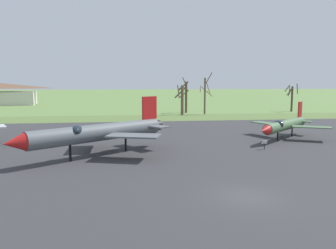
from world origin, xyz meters
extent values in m
plane|color=#607F42|center=(0.00, 0.00, 0.00)|extent=(600.00, 600.00, 0.00)
cube|color=#333335|center=(0.00, 15.15, 0.03)|extent=(96.83, 50.51, 0.05)
cube|color=#566D37|center=(0.00, 46.41, 0.03)|extent=(156.83, 12.00, 0.06)
cylinder|color=#4C6B47|center=(12.37, 19.74, 1.79)|extent=(8.82, 8.24, 1.25)
cone|color=#B21E1E|center=(7.80, 15.55, 1.79)|extent=(1.94, 1.92, 1.15)
cylinder|color=black|center=(16.54, 23.57, 1.79)|extent=(1.10, 1.11, 0.87)
ellipsoid|color=#19232D|center=(10.69, 18.20, 2.13)|extent=(0.97, 1.83, 0.91)
cube|color=#4C6B47|center=(11.17, 22.48, 1.70)|extent=(3.23, 4.72, 0.12)
cube|color=#4C6B47|center=(14.99, 18.32, 1.70)|extent=(4.70, 3.52, 0.12)
cube|color=#B21E1E|center=(16.05, 23.12, 3.44)|extent=(0.99, 0.93, 2.06)
cube|color=#4C6B47|center=(15.27, 23.72, 1.88)|extent=(1.83, 1.85, 0.12)
cube|color=#4C6B47|center=(16.58, 22.29, 1.88)|extent=(1.83, 1.85, 0.12)
cylinder|color=black|center=(10.62, 18.13, 0.58)|extent=(0.17, 0.17, 1.17)
cylinder|color=black|center=(14.13, 21.35, 0.58)|extent=(0.17, 0.17, 1.17)
cylinder|color=black|center=(7.09, 13.80, 0.33)|extent=(0.08, 0.08, 0.66)
cube|color=white|center=(7.09, 13.80, 0.83)|extent=(0.58, 0.24, 0.37)
cylinder|color=#565B60|center=(-9.86, 12.90, 2.33)|extent=(12.22, 9.75, 1.62)
cone|color=red|center=(-16.17, 8.16, 2.33)|extent=(2.26, 2.22, 1.49)
cylinder|color=black|center=(-3.98, 17.32, 2.33)|extent=(1.40, 1.44, 1.14)
ellipsoid|color=#19232D|center=(-11.74, 11.48, 2.77)|extent=(1.07, 2.02, 1.01)
cube|color=#565B60|center=(-10.49, 16.41, 2.21)|extent=(2.48, 4.78, 0.15)
cube|color=#565B60|center=(-6.66, 11.31, 2.21)|extent=(5.26, 3.70, 0.15)
cube|color=red|center=(-4.78, 16.72, 4.36)|extent=(1.67, 1.32, 2.43)
cube|color=#565B60|center=(-5.72, 17.84, 2.45)|extent=(2.58, 2.74, 0.15)
cube|color=#565B60|center=(-3.96, 15.50, 2.45)|extent=(2.58, 2.74, 0.15)
cylinder|color=black|center=(-12.33, 11.04, 0.76)|extent=(0.22, 0.22, 1.52)
cylinder|color=black|center=(-7.39, 14.76, 0.76)|extent=(0.22, 0.22, 1.52)
cylinder|color=brown|center=(5.08, 52.56, 3.13)|extent=(0.63, 0.63, 6.26)
cylinder|color=brown|center=(4.23, 52.53, 5.04)|extent=(0.32, 1.93, 2.82)
cylinder|color=brown|center=(5.47, 53.57, 6.22)|extent=(2.35, 1.17, 2.11)
cylinder|color=brown|center=(4.81, 53.76, 4.73)|extent=(2.68, 0.91, 2.40)
cylinder|color=brown|center=(6.82, 57.32, 3.59)|extent=(0.55, 0.55, 7.18)
cylinder|color=brown|center=(6.37, 56.54, 5.73)|extent=(1.76, 1.11, 1.39)
cylinder|color=brown|center=(5.88, 57.24, 5.12)|extent=(0.45, 2.09, 2.19)
cylinder|color=brown|center=(6.46, 58.41, 4.27)|extent=(2.41, 1.01, 1.77)
cylinder|color=brown|center=(6.32, 57.02, 7.28)|extent=(0.87, 1.26, 1.82)
cylinder|color=brown|center=(10.11, 52.64, 4.00)|extent=(0.40, 0.40, 7.99)
cylinder|color=brown|center=(10.22, 51.38, 5.05)|extent=(2.64, 0.38, 2.18)
cylinder|color=brown|center=(10.66, 52.09, 5.92)|extent=(1.30, 1.29, 2.53)
cylinder|color=brown|center=(11.02, 53.17, 7.83)|extent=(1.27, 2.03, 2.68)
cylinder|color=brown|center=(9.15, 52.87, 5.58)|extent=(0.63, 2.03, 1.49)
cylinder|color=#42382D|center=(32.72, 57.12, 3.02)|extent=(0.47, 0.47, 6.03)
cylinder|color=#42382D|center=(31.91, 58.07, 5.57)|extent=(2.15, 1.89, 1.52)
cylinder|color=#42382D|center=(32.32, 57.85, 4.54)|extent=(1.66, 1.04, 1.25)
cylinder|color=#42382D|center=(32.14, 57.40, 5.31)|extent=(0.77, 1.36, 2.19)
cylinder|color=#42382D|center=(33.63, 56.51, 5.49)|extent=(1.46, 2.04, 2.50)
cylinder|color=#42382D|center=(32.34, 57.67, 4.57)|extent=(1.39, 1.08, 1.78)
camera|label=1|loc=(-7.50, -19.29, 7.13)|focal=35.90mm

